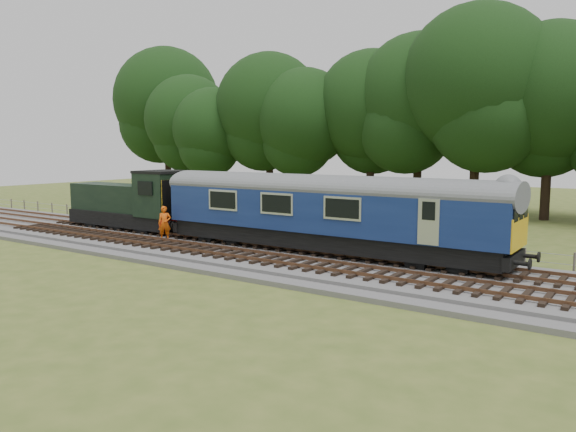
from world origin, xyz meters
The scene contains 9 objects.
ground centered at (0.00, 0.00, 0.00)m, with size 120.00×120.00×0.00m, color #465A21.
ballast centered at (0.00, 0.00, 0.17)m, with size 70.00×7.00×0.35m, color #4C4C4F.
track_north centered at (0.00, 1.40, 0.42)m, with size 67.20×2.40×0.21m.
track_south centered at (0.00, -1.60, 0.42)m, with size 67.20×2.40×0.21m.
fence centered at (0.00, 4.50, 0.00)m, with size 64.00×0.12×1.00m, color #6B6054, non-canonical shape.
tree_line centered at (0.00, 22.00, 0.00)m, with size 70.00×8.00×18.00m, color black, non-canonical shape.
dmu_railcar centered at (3.36, 1.40, 2.61)m, with size 18.05×2.86×3.88m.
shunter_loco centered at (-10.57, 1.40, 1.97)m, with size 8.91×2.60×3.38m.
worker centered at (-5.66, -0.52, 1.31)m, with size 0.70×0.46×1.91m, color #DF500B.
Camera 1 is at (17.19, -21.89, 5.50)m, focal length 35.00 mm.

